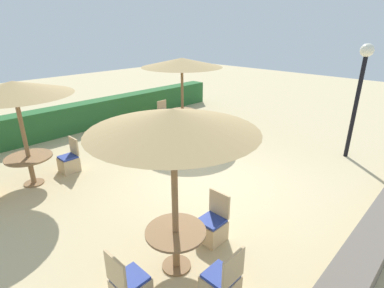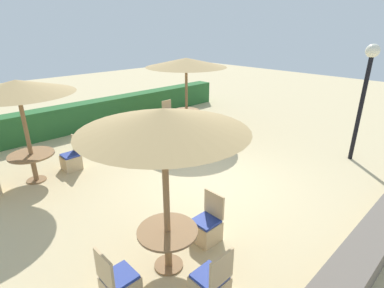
% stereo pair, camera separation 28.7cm
% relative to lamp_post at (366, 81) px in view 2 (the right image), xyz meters
% --- Properties ---
extents(ground_plane, '(40.00, 40.00, 0.00)m').
position_rel_lamp_post_xyz_m(ground_plane, '(-4.20, 1.97, -2.35)').
color(ground_plane, '#C6B284').
extents(hedge_row, '(13.00, 0.70, 1.02)m').
position_rel_lamp_post_xyz_m(hedge_row, '(-4.20, 8.33, -1.84)').
color(hedge_row, '#28602D').
rests_on(hedge_row, ground_plane).
extents(stone_border, '(10.00, 0.56, 0.46)m').
position_rel_lamp_post_xyz_m(stone_border, '(-4.20, -1.77, -2.12)').
color(stone_border, '#6B6056').
rests_on(stone_border, ground_plane).
extents(lamp_post, '(0.36, 0.36, 3.32)m').
position_rel_lamp_post_xyz_m(lamp_post, '(0.00, 0.00, 0.00)').
color(lamp_post, black).
rests_on(lamp_post, ground_plane).
extents(parasol_back_left, '(2.58, 2.58, 2.61)m').
position_rel_lamp_post_xyz_m(parasol_back_left, '(-7.33, 5.17, 0.08)').
color(parasol_back_left, olive).
rests_on(parasol_back_left, ground_plane).
extents(round_table_back_left, '(1.10, 1.10, 0.75)m').
position_rel_lamp_post_xyz_m(round_table_back_left, '(-7.33, 5.17, -1.75)').
color(round_table_back_left, olive).
rests_on(round_table_back_left, ground_plane).
extents(patio_chair_back_left_east, '(0.46, 0.46, 0.93)m').
position_rel_lamp_post_xyz_m(patio_chair_back_left_east, '(-6.36, 5.18, -2.09)').
color(patio_chair_back_left_east, tan).
rests_on(patio_chair_back_left_east, ground_plane).
extents(parasol_front_left, '(2.43, 2.43, 2.72)m').
position_rel_lamp_post_xyz_m(parasol_front_left, '(-6.77, 0.47, 0.19)').
color(parasol_front_left, olive).
rests_on(parasol_front_left, ground_plane).
extents(round_table_front_left, '(0.98, 0.98, 0.72)m').
position_rel_lamp_post_xyz_m(round_table_front_left, '(-6.77, 0.47, -1.80)').
color(round_table_front_left, olive).
rests_on(round_table_front_left, ground_plane).
extents(patio_chair_front_left_west, '(0.46, 0.46, 0.93)m').
position_rel_lamp_post_xyz_m(patio_chair_front_left_west, '(-7.71, 0.45, -2.09)').
color(patio_chair_front_left_west, tan).
rests_on(patio_chair_front_left_west, ground_plane).
extents(patio_chair_front_left_south, '(0.46, 0.46, 0.93)m').
position_rel_lamp_post_xyz_m(patio_chair_front_left_south, '(-6.76, -0.46, -2.09)').
color(patio_chair_front_left_south, tan).
rests_on(patio_chair_front_left_south, ground_plane).
extents(patio_chair_front_left_east, '(0.46, 0.46, 0.93)m').
position_rel_lamp_post_xyz_m(patio_chair_front_left_east, '(-5.84, 0.49, -2.09)').
color(patio_chair_front_left_east, tan).
rests_on(patio_chair_front_left_east, ground_plane).
extents(parasol_back_right, '(2.96, 2.96, 2.69)m').
position_rel_lamp_post_xyz_m(parasol_back_right, '(-1.65, 5.51, 0.17)').
color(parasol_back_right, olive).
rests_on(parasol_back_right, ground_plane).
extents(round_table_back_right, '(1.04, 1.04, 0.74)m').
position_rel_lamp_post_xyz_m(round_table_back_right, '(-1.65, 5.51, -1.77)').
color(round_table_back_right, olive).
rests_on(round_table_back_right, ground_plane).
extents(patio_chair_back_right_north, '(0.46, 0.46, 0.93)m').
position_rel_lamp_post_xyz_m(patio_chair_back_right_north, '(-1.64, 6.54, -2.09)').
color(patio_chair_back_right_north, tan).
rests_on(patio_chair_back_right_north, ground_plane).
extents(patio_chair_back_right_west, '(0.46, 0.46, 0.93)m').
position_rel_lamp_post_xyz_m(patio_chair_back_right_west, '(-2.59, 5.50, -2.09)').
color(patio_chair_back_right_west, tan).
rests_on(patio_chair_back_right_west, ground_plane).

